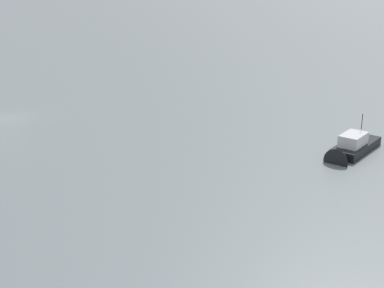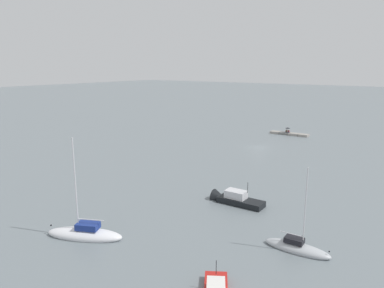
% 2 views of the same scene
% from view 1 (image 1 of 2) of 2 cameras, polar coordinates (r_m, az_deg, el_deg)
% --- Properties ---
extents(ground_plane, '(500.00, 500.00, 0.00)m').
position_cam_1_polar(ground_plane, '(57.79, -17.26, 2.45)').
color(ground_plane, slate).
extents(motorboat_black_mid, '(6.57, 2.15, 3.66)m').
position_cam_1_polar(motorboat_black_mid, '(46.93, 15.18, -0.60)').
color(motorboat_black_mid, black).
rests_on(motorboat_black_mid, ground_plane).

